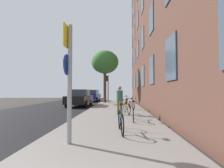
# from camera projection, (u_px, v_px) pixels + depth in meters

# --- Properties ---
(ground_plane) EXTENTS (41.80, 41.80, 0.00)m
(ground_plane) POSITION_uv_depth(u_px,v_px,m) (78.00, 107.00, 16.02)
(ground_plane) COLOR #332D28
(road_asphalt) EXTENTS (7.00, 38.00, 0.01)m
(road_asphalt) POSITION_uv_depth(u_px,v_px,m) (56.00, 107.00, 16.11)
(road_asphalt) COLOR black
(road_asphalt) RESTS_ON ground
(sidewalk) EXTENTS (4.20, 38.00, 0.12)m
(sidewalk) POSITION_uv_depth(u_px,v_px,m) (117.00, 107.00, 15.88)
(sidewalk) COLOR gray
(sidewalk) RESTS_ON ground
(sign_post) EXTENTS (0.16, 0.60, 3.18)m
(sign_post) POSITION_uv_depth(u_px,v_px,m) (69.00, 73.00, 4.70)
(sign_post) COLOR gray
(sign_post) RESTS_ON sidewalk
(traffic_light) EXTENTS (0.43, 0.24, 3.57)m
(traffic_light) POSITION_uv_depth(u_px,v_px,m) (107.00, 83.00, 25.10)
(traffic_light) COLOR black
(traffic_light) RESTS_ON sidewalk
(tree_near) EXTENTS (3.26, 3.26, 6.22)m
(tree_near) POSITION_uv_depth(u_px,v_px,m) (105.00, 62.00, 21.10)
(tree_near) COLOR #4C3823
(tree_near) RESTS_ON sidewalk
(bicycle_0) EXTENTS (0.42, 1.76, 0.99)m
(bicycle_0) POSITION_uv_depth(u_px,v_px,m) (121.00, 121.00, 5.89)
(bicycle_0) COLOR black
(bicycle_0) RESTS_ON sidewalk
(bicycle_1) EXTENTS (0.42, 1.72, 0.94)m
(bicycle_1) POSITION_uv_depth(u_px,v_px,m) (133.00, 113.00, 8.26)
(bicycle_1) COLOR black
(bicycle_1) RESTS_ON sidewalk
(bicycle_2) EXTENTS (0.49, 1.63, 0.94)m
(bicycle_2) POSITION_uv_depth(u_px,v_px,m) (127.00, 108.00, 10.66)
(bicycle_2) COLOR black
(bicycle_2) RESTS_ON sidewalk
(bicycle_3) EXTENTS (0.47, 1.58, 0.91)m
(bicycle_3) POSITION_uv_depth(u_px,v_px,m) (132.00, 105.00, 13.04)
(bicycle_3) COLOR black
(bicycle_3) RESTS_ON sidewalk
(bicycle_4) EXTENTS (0.42, 1.78, 0.99)m
(bicycle_4) POSITION_uv_depth(u_px,v_px,m) (126.00, 102.00, 15.45)
(bicycle_4) COLOR black
(bicycle_4) RESTS_ON sidewalk
(bicycle_5) EXTENTS (0.47, 1.63, 0.91)m
(bicycle_5) POSITION_uv_depth(u_px,v_px,m) (122.00, 101.00, 17.86)
(bicycle_5) COLOR black
(bicycle_5) RESTS_ON sidewalk
(pedestrian_0) EXTENTS (0.51, 0.51, 1.66)m
(pedestrian_0) POSITION_uv_depth(u_px,v_px,m) (120.00, 98.00, 10.28)
(pedestrian_0) COLOR olive
(pedestrian_0) RESTS_ON sidewalk
(car_0) EXTENTS (1.98, 4.37, 1.62)m
(car_0) POSITION_uv_depth(u_px,v_px,m) (80.00, 98.00, 16.82)
(car_0) COLOR black
(car_0) RESTS_ON road_asphalt
(car_1) EXTENTS (2.07, 4.19, 1.62)m
(car_1) POSITION_uv_depth(u_px,v_px,m) (92.00, 95.00, 24.61)
(car_1) COLOR navy
(car_1) RESTS_ON road_asphalt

